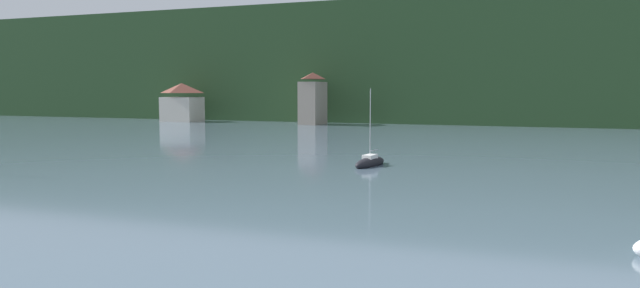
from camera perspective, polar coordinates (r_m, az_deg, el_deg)
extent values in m
cube|color=#264223|center=(124.98, 16.36, 7.25)|extent=(352.00, 61.91, 20.53)
ellipsoid|color=#264223|center=(143.69, 7.89, 5.91)|extent=(246.40, 43.34, 40.08)
cube|color=beige|center=(106.45, -13.31, 3.32)|extent=(6.21, 4.92, 4.30)
pyramid|color=brown|center=(106.39, -13.35, 5.34)|extent=(6.52, 5.16, 1.72)
cube|color=gray|center=(95.01, -0.71, 4.01)|extent=(3.02, 5.54, 6.87)
pyramid|color=brown|center=(95.01, -0.71, 6.68)|extent=(3.17, 5.82, 1.06)
ellipsoid|color=black|center=(43.45, 4.89, -1.86)|extent=(1.84, 4.41, 0.90)
cylinder|color=#B7B7BC|center=(43.19, 4.92, 1.93)|extent=(0.05, 0.05, 5.25)
cylinder|color=#ADADB2|center=(43.94, 5.27, -0.63)|extent=(0.26, 1.30, 0.05)
cube|color=silver|center=(43.40, 4.90, -1.29)|extent=(0.94, 1.37, 0.38)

